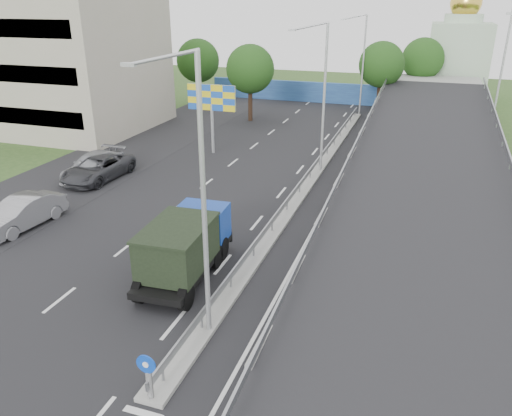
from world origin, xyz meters
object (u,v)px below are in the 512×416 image
at_px(lamp_post_far, 362,60).
at_px(church, 458,55).
at_px(parked_car_d, 93,166).
at_px(sign_bollard, 148,377).
at_px(billboard, 212,102).
at_px(parked_car_b, 22,213).
at_px(lamp_post_mid, 322,91).
at_px(lamp_post_near, 198,188).
at_px(dump_truck, 186,244).
at_px(parked_car_c, 98,168).

distance_m(lamp_post_far, church, 17.15).
bearing_deg(parked_car_d, sign_bollard, -50.41).
bearing_deg(church, billboard, -120.70).
relative_size(sign_bollard, parked_car_b, 0.33).
xyz_separation_m(sign_bollard, parked_car_b, (-13.18, 9.24, -0.19)).
xyz_separation_m(lamp_post_mid, billboard, (-9.11, 2.00, -1.62)).
distance_m(lamp_post_near, billboard, 23.87).
distance_m(lamp_post_mid, lamp_post_far, 20.00).
bearing_deg(lamp_post_near, lamp_post_far, 90.00).
xyz_separation_m(sign_bollard, parked_car_d, (-14.62, 17.68, -0.21)).
distance_m(lamp_post_far, dump_truck, 36.73).
xyz_separation_m(church, parked_car_b, (-23.18, -48.59, -4.46)).
height_order(dump_truck, parked_car_b, dump_truck).
xyz_separation_m(sign_bollard, parked_car_c, (-13.96, 17.30, -0.22)).
xyz_separation_m(lamp_post_far, parked_car_b, (-13.29, -34.59, -4.96)).
bearing_deg(church, parked_car_b, -115.51).
relative_size(lamp_post_near, dump_truck, 1.55).
bearing_deg(parked_car_c, lamp_post_far, 64.67).
relative_size(sign_bollard, parked_car_d, 0.30).
bearing_deg(church, lamp_post_far, -125.24).
bearing_deg(lamp_post_mid, dump_truck, -98.61).
bearing_deg(lamp_post_mid, lamp_post_near, -90.00).
height_order(parked_car_b, parked_car_d, parked_car_b).
bearing_deg(parked_car_b, dump_truck, -4.37).
height_order(church, billboard, church).
distance_m(sign_bollard, parked_car_b, 16.10).
height_order(lamp_post_near, parked_car_b, lamp_post_near).
xyz_separation_m(billboard, parked_car_b, (-4.18, -16.59, -3.34)).
xyz_separation_m(sign_bollard, lamp_post_mid, (0.11, 23.83, 4.77)).
bearing_deg(sign_bollard, lamp_post_far, 89.86).
xyz_separation_m(lamp_post_far, dump_truck, (-2.48, -36.40, -4.25)).
bearing_deg(parked_car_b, lamp_post_near, -17.01).
relative_size(lamp_post_mid, parked_car_c, 1.73).
xyz_separation_m(lamp_post_near, dump_truck, (-2.48, 3.60, -4.25)).
distance_m(lamp_post_mid, billboard, 9.47).
bearing_deg(parked_car_b, parked_car_c, 100.64).
bearing_deg(parked_car_b, parked_car_d, 104.82).
bearing_deg(sign_bollard, parked_car_b, 144.98).
distance_m(sign_bollard, parked_car_c, 22.23).
bearing_deg(sign_bollard, dump_truck, 107.71).
bearing_deg(lamp_post_near, parked_car_c, 136.22).
distance_m(billboard, dump_truck, 19.73).
distance_m(church, parked_car_b, 54.02).
bearing_deg(parked_car_d, church, 58.48).
relative_size(lamp_post_far, church, 0.73).
xyz_separation_m(lamp_post_near, billboard, (-9.11, 22.00, -1.62)).
xyz_separation_m(dump_truck, parked_car_b, (-10.81, 1.81, -0.71)).
xyz_separation_m(billboard, parked_car_d, (-5.62, -8.14, -3.37)).
relative_size(church, billboard, 2.51).
bearing_deg(lamp_post_far, dump_truck, -93.90).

